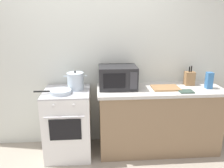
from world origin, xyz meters
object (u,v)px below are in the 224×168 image
(stove, at_px, (68,123))
(microwave, at_px, (118,77))
(knife_block, at_px, (189,78))
(cutting_board, at_px, (166,88))
(stock_pot, at_px, (75,81))
(oven_mitt, at_px, (186,91))
(pasta_box, at_px, (209,80))
(frying_pan, at_px, (60,92))

(stove, xyz_separation_m, microwave, (0.68, 0.08, 0.61))
(stove, distance_m, knife_block, 1.79)
(microwave, relative_size, cutting_board, 1.39)
(stock_pot, height_order, microwave, microwave)
(stove, relative_size, stock_pot, 3.03)
(microwave, relative_size, oven_mitt, 2.78)
(stock_pot, distance_m, microwave, 0.56)
(cutting_board, height_order, pasta_box, pasta_box)
(stove, xyz_separation_m, cutting_board, (1.32, 0.00, 0.47))
(frying_pan, height_order, cutting_board, frying_pan)
(frying_pan, xyz_separation_m, pasta_box, (1.96, 0.07, 0.08))
(stock_pot, distance_m, pasta_box, 1.78)
(oven_mitt, bearing_deg, stove, 174.10)
(frying_pan, bearing_deg, microwave, 13.88)
(frying_pan, relative_size, cutting_board, 1.29)
(knife_block, relative_size, pasta_box, 1.24)
(stove, distance_m, oven_mitt, 1.61)
(cutting_board, bearing_deg, pasta_box, -2.98)
(stock_pot, bearing_deg, microwave, 2.07)
(stove, xyz_separation_m, knife_block, (1.70, 0.14, 0.56))
(oven_mitt, bearing_deg, knife_block, 62.15)
(oven_mitt, bearing_deg, microwave, 164.51)
(frying_pan, bearing_deg, stock_pot, 42.11)
(knife_block, height_order, oven_mitt, knife_block)
(microwave, relative_size, knife_block, 1.83)
(stove, distance_m, microwave, 0.92)
(cutting_board, relative_size, knife_block, 1.32)
(frying_pan, distance_m, oven_mitt, 1.60)
(frying_pan, distance_m, pasta_box, 1.96)
(pasta_box, bearing_deg, stock_pot, 177.17)
(microwave, xyz_separation_m, pasta_box, (1.22, -0.11, -0.04))
(microwave, height_order, knife_block, microwave)
(knife_block, xyz_separation_m, pasta_box, (0.20, -0.17, 0.01))
(microwave, bearing_deg, knife_block, 3.49)
(frying_pan, height_order, knife_block, knife_block)
(stove, distance_m, stock_pot, 0.59)
(stove, height_order, stock_pot, stock_pot)
(microwave, bearing_deg, pasta_box, -5.08)
(knife_block, height_order, pasta_box, knife_block)
(stove, bearing_deg, oven_mitt, -5.90)
(stove, relative_size, microwave, 1.84)
(microwave, distance_m, oven_mitt, 0.90)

